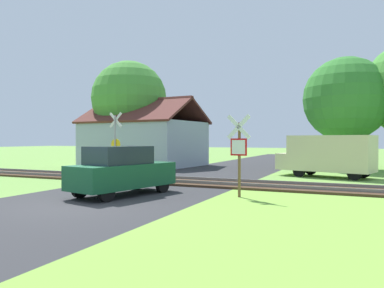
# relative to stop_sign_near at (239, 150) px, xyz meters

# --- Properties ---
(ground_plane) EXTENTS (160.00, 160.00, 0.00)m
(ground_plane) POSITION_rel_stop_sign_near_xyz_m (-4.14, -3.44, -1.65)
(ground_plane) COLOR #6B9942
(road_asphalt) EXTENTS (6.67, 80.00, 0.01)m
(road_asphalt) POSITION_rel_stop_sign_near_xyz_m (-4.14, -1.44, -1.65)
(road_asphalt) COLOR #2D2D30
(road_asphalt) RESTS_ON ground
(grass_verge) EXTENTS (6.00, 20.00, 0.01)m
(grass_verge) POSITION_rel_stop_sign_near_xyz_m (2.19, -5.44, -1.65)
(grass_verge) COLOR #75A83B
(grass_verge) RESTS_ON ground
(rail_track) EXTENTS (60.00, 2.60, 0.22)m
(rail_track) POSITION_rel_stop_sign_near_xyz_m (-4.14, 3.14, -1.59)
(rail_track) COLOR #422D1E
(rail_track) RESTS_ON ground
(stop_sign_near) EXTENTS (0.88, 0.17, 2.91)m
(stop_sign_near) POSITION_rel_stop_sign_near_xyz_m (0.00, 0.00, 0.00)
(stop_sign_near) COLOR brown
(stop_sign_near) RESTS_ON ground
(crossing_sign_far) EXTENTS (0.88, 0.15, 3.56)m
(crossing_sign_far) POSITION_rel_stop_sign_near_xyz_m (-8.67, 4.84, 0.32)
(crossing_sign_far) COLOR #9E9EA5
(crossing_sign_far) RESTS_ON ground
(house) EXTENTS (9.16, 7.22, 5.19)m
(house) POSITION_rel_stop_sign_near_xyz_m (-11.39, 12.39, 0.18)
(house) COLOR #99A3B7
(house) RESTS_ON ground
(tree_left) EXTENTS (5.93, 5.93, 8.25)m
(tree_left) POSITION_rel_stop_sign_near_xyz_m (-12.87, 12.61, 3.62)
(tree_left) COLOR #513823
(tree_left) RESTS_ON ground
(tree_right) EXTENTS (5.56, 5.56, 7.48)m
(tree_right) POSITION_rel_stop_sign_near_xyz_m (3.06, 14.24, 3.05)
(tree_right) COLOR #513823
(tree_right) RESTS_ON ground
(mail_truck) EXTENTS (5.22, 3.12, 2.24)m
(mail_truck) POSITION_rel_stop_sign_near_xyz_m (2.32, 8.62, -0.41)
(mail_truck) COLOR beige
(mail_truck) RESTS_ON ground
(parked_car) EXTENTS (2.51, 4.27, 1.78)m
(parked_car) POSITION_rel_stop_sign_near_xyz_m (-4.01, -1.27, -0.76)
(parked_car) COLOR #144C2D
(parked_car) RESTS_ON ground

